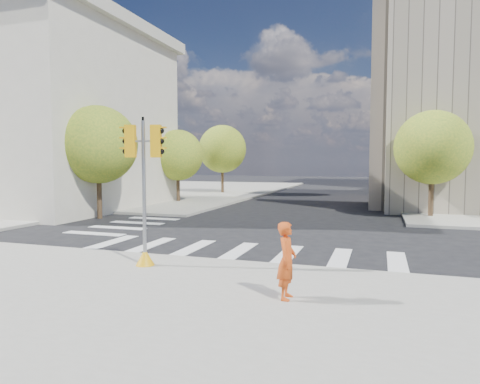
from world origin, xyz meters
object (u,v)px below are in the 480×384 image
object	(u,v)px
lamp_near	(434,141)
planter_wall	(14,212)
photographer	(287,261)
traffic_signal	(144,203)
lamp_far	(417,148)

from	to	relation	value
lamp_near	planter_wall	bearing A→B (deg)	-152.68
lamp_near	planter_wall	size ratio (longest dim) A/B	1.35
lamp_near	photographer	xyz separation A→B (m)	(-5.23, -21.27, -3.56)
traffic_signal	planter_wall	bearing A→B (deg)	134.56
traffic_signal	photographer	bearing A→B (deg)	-35.54
lamp_near	lamp_far	distance (m)	14.00
lamp_near	traffic_signal	size ratio (longest dim) A/B	1.84
photographer	lamp_far	bearing A→B (deg)	-10.10
lamp_near	traffic_signal	world-z (taller)	lamp_near
planter_wall	lamp_far	bearing A→B (deg)	41.65
lamp_far	planter_wall	world-z (taller)	lamp_far
lamp_far	photographer	distance (m)	35.83
photographer	lamp_near	bearing A→B (deg)	-15.48
lamp_far	traffic_signal	bearing A→B (deg)	-106.47
lamp_near	planter_wall	world-z (taller)	lamp_near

